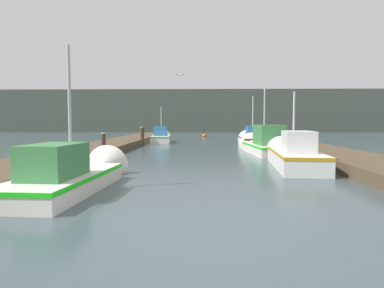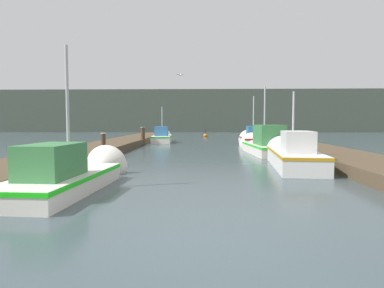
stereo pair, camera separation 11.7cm
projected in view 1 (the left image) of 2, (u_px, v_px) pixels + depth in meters
ground_plane at (206, 244)px, 4.90m from camera, size 200.00×200.00×0.00m
dock_left at (107, 147)px, 21.01m from camera, size 2.81×40.00×0.42m
dock_right at (300, 147)px, 20.69m from camera, size 2.81×40.00×0.42m
distant_shore_ridge at (202, 112)px, 63.03m from camera, size 120.00×16.00×6.94m
fishing_boat_0 at (77, 174)px, 9.11m from camera, size 1.80×5.44×4.17m
fishing_boat_1 at (292, 154)px, 13.78m from camera, size 2.10×6.44×3.32m
fishing_boat_2 at (263, 144)px, 19.08m from camera, size 2.04×6.10×4.16m
fishing_boat_3 at (252, 140)px, 23.98m from camera, size 1.68×5.00×3.91m
fishing_boat_4 at (161, 137)px, 29.35m from camera, size 1.84×5.89×3.43m
mooring_piling_0 at (142, 136)px, 25.96m from camera, size 0.35×0.35×1.33m
mooring_piling_1 at (103, 146)px, 16.18m from camera, size 0.24×0.24×1.21m
channel_buoy at (204, 136)px, 38.44m from camera, size 0.49×0.49×0.99m
seagull_lead at (180, 75)px, 23.79m from camera, size 0.55×0.32×0.12m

